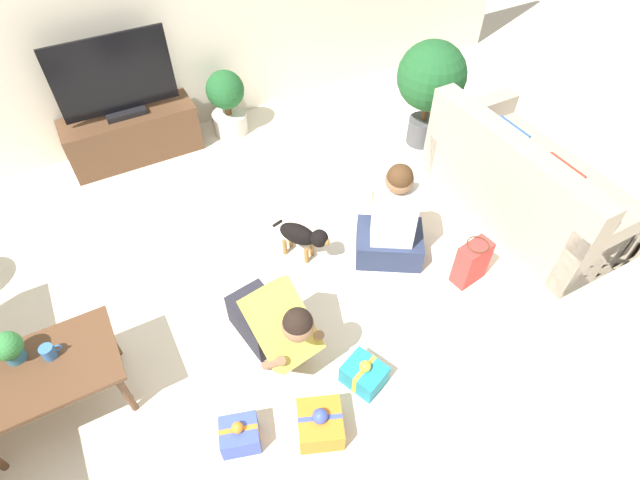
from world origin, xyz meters
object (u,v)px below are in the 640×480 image
Objects in this scene: gift_box_c at (320,424)px; potted_plant_back_right at (227,101)px; gift_box_b at (364,374)px; mug at (49,352)px; potted_plant_corner_right at (431,81)px; tv_console at (133,135)px; coffee_table at (41,376)px; tabletop_plant at (8,347)px; tv at (115,81)px; person_kneeling at (274,323)px; gift_box_a at (240,435)px; sofa_right at (526,185)px; dog at (303,236)px; gift_bag_a at (472,262)px; person_sitting at (392,225)px.

potted_plant_back_right is at bearing 78.17° from gift_box_c.
mug is at bearing 154.17° from gift_box_b.
tv_console is at bearing 156.28° from potted_plant_corner_right.
coffee_table is 0.25m from tabletop_plant.
mug reaches higher than gift_box_c.
coffee_table is 7.48× the size of mug.
potted_plant_corner_right reaches higher than tabletop_plant.
tv is 1.26× the size of person_kneeling.
person_kneeling is at bearing -146.91° from potted_plant_corner_right.
tv reaches higher than person_kneeling.
gift_box_c is (0.46, -0.17, 0.01)m from gift_box_a.
mug is at bearing -130.75° from potted_plant_back_right.
potted_plant_back_right is at bearing 66.42° from person_kneeling.
tabletop_plant is at bearing 156.43° from mug.
tabletop_plant is at bearing -163.83° from potted_plant_corner_right.
mug is at bearing 88.99° from sofa_right.
tabletop_plant is at bearing 138.50° from gift_box_a.
dog is 1.54× the size of gift_box_a.
mug is at bearing -161.93° from potted_plant_corner_right.
tv_console is at bearing 49.08° from sofa_right.
gift_box_b is (0.87, -0.01, -0.00)m from gift_box_a.
coffee_table is 1.68m from gift_box_c.
gift_box_a is 1.23m from mug.
tabletop_plant is (-1.18, -2.25, 0.35)m from tv_console.
potted_plant_back_right reaches higher than gift_bag_a.
mug is (0.09, 0.06, 0.10)m from coffee_table.
person_sitting is at bearing 40.76° from gift_box_c.
gift_bag_a is at bearing 113.98° from sofa_right.
gift_bag_a is at bearing -13.35° from person_kneeling.
person_sitting is at bearing -135.31° from potted_plant_corner_right.
tv is at bearing 62.31° from tabletop_plant.
potted_plant_back_right is (2.05, 2.34, -0.05)m from coffee_table.
mug is at bearing 32.66° from person_sitting.
tv is at bearing 123.94° from gift_bag_a.
dog is 1.20m from gift_box_b.
coffee_table is at bearing -114.54° from tv.
potted_plant_back_right is 2.41× the size of gift_box_a.
tabletop_plant is at bearing 87.90° from sofa_right.
potted_plant_back_right is 1.93m from dog.
tv is 3.20× the size of gift_box_b.
coffee_table is at bearing 172.38° from gift_bag_a.
tv_console is 2.55m from mug.
potted_plant_corner_right is 3.81m from mug.
tv is at bearing 156.28° from potted_plant_corner_right.
coffee_table is at bearing -114.54° from tv_console.
coffee_table is at bearing 146.26° from gift_box_c.
tv_console is at bearing 65.46° from coffee_table.
potted_plant_corner_right is 1.10× the size of person_sitting.
dog reaches higher than gift_box_b.
gift_box_a is 0.87× the size of gift_box_b.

